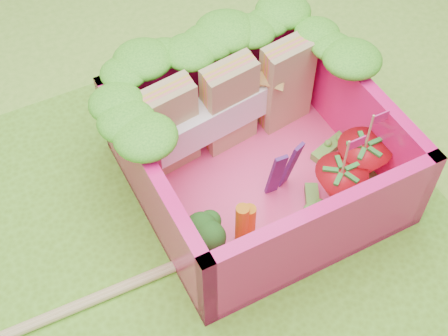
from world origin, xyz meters
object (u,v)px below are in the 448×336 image
object	(u,v)px
strawberry_right	(361,164)
sandwich_stack	(230,105)
strawberry_left	(338,188)
broccoli	(202,233)
bento_box	(258,151)

from	to	relation	value
strawberry_right	sandwich_stack	bearing A→B (deg)	127.66
strawberry_right	strawberry_left	bearing A→B (deg)	-158.99
sandwich_stack	strawberry_left	bearing A→B (deg)	-67.89
broccoli	strawberry_right	xyz separation A→B (m)	(0.96, 0.01, -0.02)
strawberry_right	broccoli	bearing A→B (deg)	-179.65
bento_box	sandwich_stack	world-z (taller)	sandwich_stack
bento_box	strawberry_right	world-z (taller)	strawberry_right
bento_box	broccoli	xyz separation A→B (m)	(-0.48, -0.29, -0.06)
strawberry_left	strawberry_right	bearing A→B (deg)	21.01
broccoli	sandwich_stack	bearing A→B (deg)	51.77
sandwich_stack	broccoli	world-z (taller)	sandwich_stack
bento_box	strawberry_left	world-z (taller)	strawberry_left
broccoli	strawberry_right	distance (m)	0.96
sandwich_stack	broccoli	xyz separation A→B (m)	(-0.49, -0.62, -0.10)
broccoli	strawberry_left	world-z (taller)	strawberry_left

